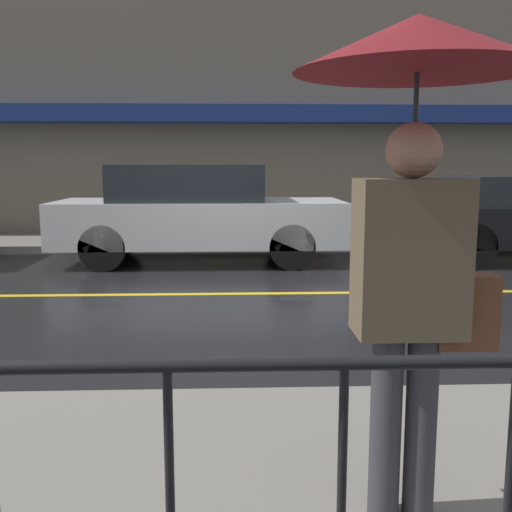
# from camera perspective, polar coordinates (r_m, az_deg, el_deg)

# --- Properties ---
(ground_plane) EXTENTS (80.00, 80.00, 0.00)m
(ground_plane) POSITION_cam_1_polar(r_m,az_deg,el_deg) (7.40, -1.88, -3.63)
(ground_plane) COLOR black
(sidewalk_near) EXTENTS (28.00, 2.61, 0.13)m
(sidewalk_near) POSITION_cam_1_polar(r_m,az_deg,el_deg) (2.87, -0.93, -23.19)
(sidewalk_near) COLOR slate
(sidewalk_near) RESTS_ON ground_plane
(sidewalk_far) EXTENTS (28.00, 2.06, 0.13)m
(sidewalk_far) POSITION_cam_1_polar(r_m,az_deg,el_deg) (11.85, -2.08, 1.37)
(sidewalk_far) COLOR slate
(sidewalk_far) RESTS_ON ground_plane
(lane_marking) EXTENTS (25.20, 0.12, 0.01)m
(lane_marking) POSITION_cam_1_polar(r_m,az_deg,el_deg) (7.40, -1.88, -3.60)
(lane_marking) COLOR gold
(lane_marking) RESTS_ON ground_plane
(building_storefront) EXTENTS (28.00, 0.85, 5.80)m
(building_storefront) POSITION_cam_1_polar(r_m,az_deg,el_deg) (12.97, -2.18, 14.48)
(building_storefront) COLOR #706656
(building_storefront) RESTS_ON ground_plane
(railing_foreground) EXTENTS (12.00, 0.04, 0.99)m
(railing_foreground) POSITION_cam_1_polar(r_m,az_deg,el_deg) (1.61, 0.03, -21.90)
(railing_foreground) COLOR black
(railing_foreground) RESTS_ON sidewalk_near
(pedestrian) EXTENTS (0.94, 0.94, 2.00)m
(pedestrian) POSITION_cam_1_polar(r_m,az_deg,el_deg) (2.40, 15.02, 10.64)
(pedestrian) COLOR #333338
(pedestrian) RESTS_ON sidewalk_near
(car_white) EXTENTS (4.58, 1.76, 1.58)m
(car_white) POSITION_cam_1_polar(r_m,az_deg,el_deg) (9.75, -5.62, 4.10)
(car_white) COLOR silver
(car_white) RESTS_ON ground_plane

